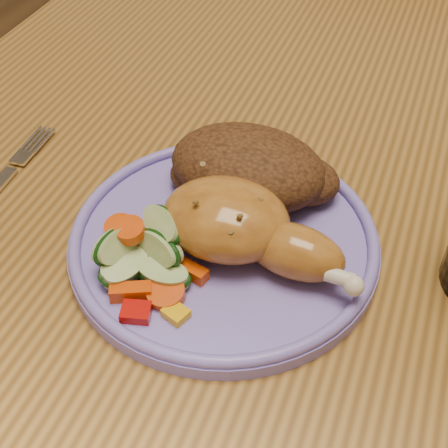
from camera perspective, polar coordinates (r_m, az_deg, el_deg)
name	(u,v)px	position (r m, az deg, el deg)	size (l,w,h in m)	color
dining_table	(314,272)	(0.61, 8.27, -4.35)	(0.90, 1.40, 0.75)	olive
chair_far	(393,94)	(1.21, 15.18, 11.36)	(0.42, 0.42, 0.91)	#4C2D16
plate	(224,242)	(0.51, 0.00, -1.69)	(0.25, 0.25, 0.01)	#7664C1
plate_rim	(224,233)	(0.50, 0.00, -0.82)	(0.25, 0.25, 0.01)	#7664C1
chicken_leg	(242,227)	(0.48, 1.69, -0.25)	(0.17, 0.09, 0.05)	#AF6C24
rice_pilaf	(251,169)	(0.53, 2.49, 5.02)	(0.15, 0.10, 0.06)	#4D2B13
vegetable_pile	(141,255)	(0.48, -7.62, -2.85)	(0.10, 0.10, 0.05)	#A50A05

